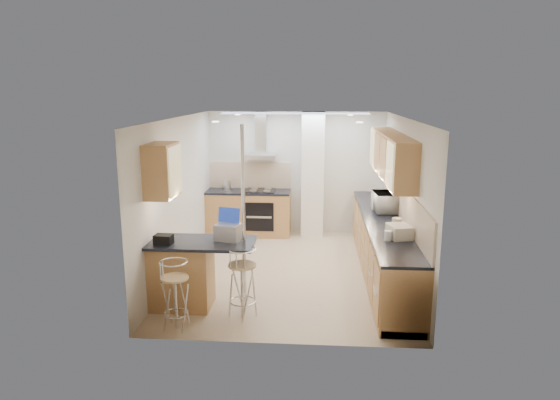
# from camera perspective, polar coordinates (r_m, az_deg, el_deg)

# --- Properties ---
(ground) EXTENTS (4.80, 4.80, 0.00)m
(ground) POSITION_cam_1_polar(r_m,az_deg,el_deg) (8.30, 1.06, -8.14)
(ground) COLOR tan
(ground) RESTS_ON ground
(room_shell) EXTENTS (3.64, 4.84, 2.51)m
(room_shell) POSITION_cam_1_polar(r_m,az_deg,el_deg) (8.25, 3.50, 2.81)
(room_shell) COLOR silver
(room_shell) RESTS_ON ground
(right_counter) EXTENTS (0.63, 4.40, 0.92)m
(right_counter) POSITION_cam_1_polar(r_m,az_deg,el_deg) (8.21, 11.62, -5.24)
(right_counter) COLOR #A97843
(right_counter) RESTS_ON ground
(back_counter) EXTENTS (1.70, 0.63, 0.92)m
(back_counter) POSITION_cam_1_polar(r_m,az_deg,el_deg) (10.25, -3.59, -1.43)
(back_counter) COLOR #A97843
(back_counter) RESTS_ON ground
(peninsula) EXTENTS (1.47, 0.72, 0.94)m
(peninsula) POSITION_cam_1_polar(r_m,az_deg,el_deg) (6.94, -9.01, -8.35)
(peninsula) COLOR #A97843
(peninsula) RESTS_ON ground
(microwave) EXTENTS (0.44, 0.61, 0.32)m
(microwave) POSITION_cam_1_polar(r_m,az_deg,el_deg) (8.57, 12.00, -0.22)
(microwave) COLOR white
(microwave) RESTS_ON right_counter
(laptop) EXTENTS (0.37, 0.31, 0.22)m
(laptop) POSITION_cam_1_polar(r_m,az_deg,el_deg) (6.77, -5.97, -3.66)
(laptop) COLOR #AAACB2
(laptop) RESTS_ON peninsula
(bag) EXTENTS (0.25, 0.19, 0.13)m
(bag) POSITION_cam_1_polar(r_m,az_deg,el_deg) (6.75, -13.16, -4.40)
(bag) COLOR black
(bag) RESTS_ON peninsula
(bar_stool_near) EXTENTS (0.46, 0.46, 0.89)m
(bar_stool_near) POSITION_cam_1_polar(r_m,az_deg,el_deg) (6.41, -11.87, -10.55)
(bar_stool_near) COLOR tan
(bar_stool_near) RESTS_ON ground
(bar_stool_end) EXTENTS (0.48, 0.48, 0.95)m
(bar_stool_end) POSITION_cam_1_polar(r_m,az_deg,el_deg) (6.59, -4.32, -9.39)
(bar_stool_end) COLOR tan
(bar_stool_end) RESTS_ON ground
(jar_a) EXTENTS (0.13, 0.13, 0.20)m
(jar_a) POSITION_cam_1_polar(r_m,az_deg,el_deg) (8.69, 10.81, -0.40)
(jar_a) COLOR beige
(jar_a) RESTS_ON right_counter
(jar_b) EXTENTS (0.12, 0.12, 0.15)m
(jar_b) POSITION_cam_1_polar(r_m,az_deg,el_deg) (9.47, 11.70, 0.48)
(jar_b) COLOR beige
(jar_b) RESTS_ON right_counter
(jar_c) EXTENTS (0.17, 0.17, 0.22)m
(jar_c) POSITION_cam_1_polar(r_m,az_deg,el_deg) (7.33, 13.19, -2.86)
(jar_c) COLOR #B3A68F
(jar_c) RESTS_ON right_counter
(jar_d) EXTENTS (0.11, 0.11, 0.13)m
(jar_d) POSITION_cam_1_polar(r_m,az_deg,el_deg) (6.96, 12.24, -3.99)
(jar_d) COLOR white
(jar_d) RESTS_ON right_counter
(bread_bin) EXTENTS (0.35, 0.41, 0.18)m
(bread_bin) POSITION_cam_1_polar(r_m,az_deg,el_deg) (7.09, 13.48, -3.52)
(bread_bin) COLOR beige
(bread_bin) RESTS_ON right_counter
(kettle) EXTENTS (0.16, 0.16, 0.21)m
(kettle) POSITION_cam_1_polar(r_m,az_deg,el_deg) (10.22, -6.05, 1.71)
(kettle) COLOR silver
(kettle) RESTS_ON back_counter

